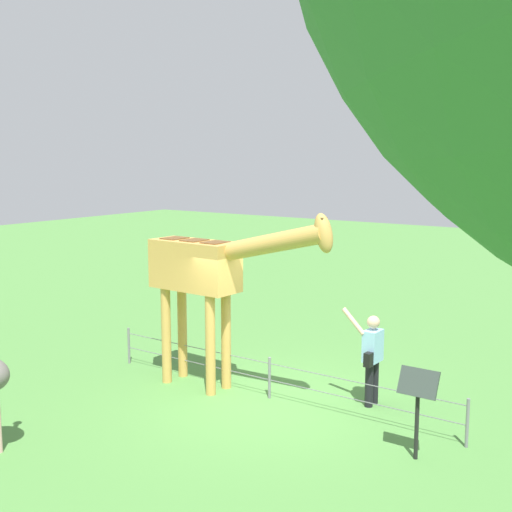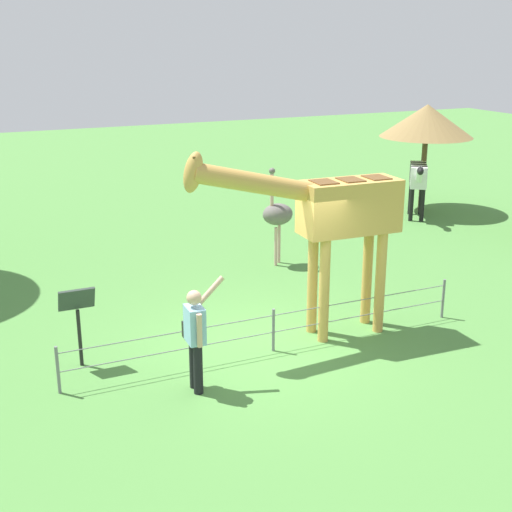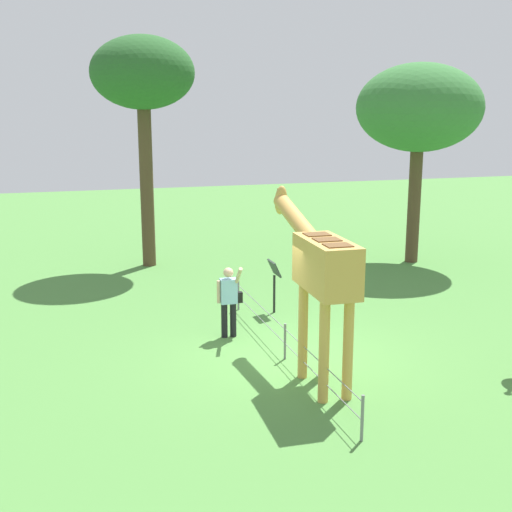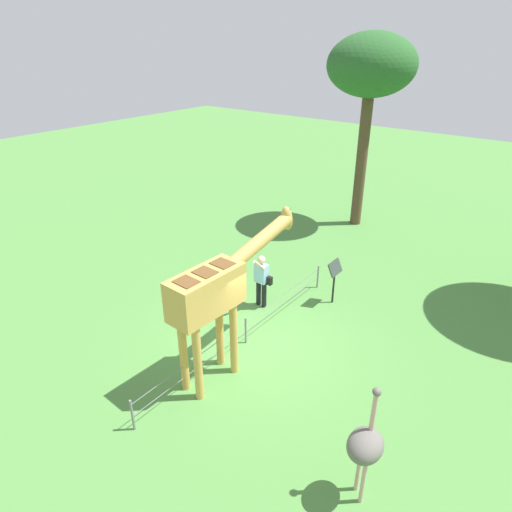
% 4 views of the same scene
% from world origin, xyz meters
% --- Properties ---
extents(ground_plane, '(60.00, 60.00, 0.00)m').
position_xyz_m(ground_plane, '(0.00, 0.00, 0.00)').
color(ground_plane, '#4C843D').
extents(giraffe, '(3.81, 0.76, 3.41)m').
position_xyz_m(giraffe, '(-1.20, -0.02, 2.18)').
color(giraffe, gold).
rests_on(giraffe, ground_plane).
extents(visitor, '(0.66, 0.58, 1.69)m').
position_xyz_m(visitor, '(1.62, 0.93, 0.90)').
color(visitor, black).
rests_on(visitor, ground_plane).
extents(zebra, '(1.28, 1.66, 1.66)m').
position_xyz_m(zebra, '(-7.54, -6.04, 1.16)').
color(zebra, black).
rests_on(zebra, ground_plane).
extents(ostrich, '(0.70, 0.56, 2.25)m').
position_xyz_m(ostrich, '(-2.08, -3.92, 1.18)').
color(ostrich, '#CC9E93').
rests_on(ostrich, ground_plane).
extents(shade_hut_far, '(2.70, 2.70, 3.12)m').
position_xyz_m(shade_hut_far, '(-8.31, -6.82, 2.64)').
color(shade_hut_far, brown).
rests_on(shade_hut_far, ground_plane).
extents(info_sign, '(0.56, 0.21, 1.32)m').
position_xyz_m(info_sign, '(3.02, -0.59, 0.95)').
color(info_sign, black).
rests_on(info_sign, ground_plane).
extents(wire_fence, '(7.05, 0.05, 0.75)m').
position_xyz_m(wire_fence, '(0.00, 0.20, 0.40)').
color(wire_fence, slate).
rests_on(wire_fence, ground_plane).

